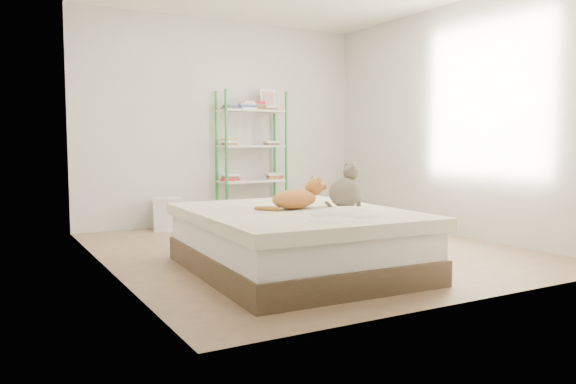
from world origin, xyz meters
TOP-DOWN VIEW (x-y plane):
  - room at (0.00, 0.00)m, footprint 3.81×4.21m
  - bed at (-0.58, -0.77)m, footprint 1.65×2.03m
  - orange_cat at (-0.56, -0.72)m, footprint 0.54×0.35m
  - grey_cat at (-0.14, -0.85)m, footprint 0.35×0.30m
  - shelf_unit at (0.31, 1.88)m, footprint 0.88×0.36m
  - cardboard_box at (0.85, 1.25)m, footprint 0.61×0.63m
  - white_bin at (-0.84, 1.85)m, footprint 0.41×0.39m

SIDE VIEW (x-z plane):
  - cardboard_box at x=0.85m, z-range -0.02..0.37m
  - white_bin at x=-0.84m, z-range 0.00..0.39m
  - bed at x=-0.58m, z-range 0.00..0.50m
  - orange_cat at x=-0.56m, z-range 0.50..0.71m
  - grey_cat at x=-0.14m, z-range 0.50..0.87m
  - shelf_unit at x=0.31m, z-range 0.04..1.79m
  - room at x=0.00m, z-range 0.00..2.61m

